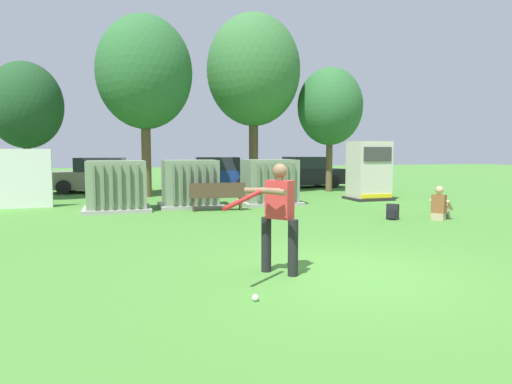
% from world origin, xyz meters
% --- Properties ---
extents(ground_plane, '(96.00, 96.00, 0.00)m').
position_xyz_m(ground_plane, '(0.00, 0.00, 0.00)').
color(ground_plane, '#478433').
extents(transformer_west, '(2.10, 1.70, 1.62)m').
position_xyz_m(transformer_west, '(-3.45, 8.83, 0.79)').
color(transformer_west, '#9E9B93').
rests_on(transformer_west, ground).
extents(transformer_mid_west, '(2.10, 1.70, 1.62)m').
position_xyz_m(transformer_mid_west, '(-1.04, 9.18, 0.79)').
color(transformer_mid_west, '#9E9B93').
rests_on(transformer_mid_west, ground).
extents(transformer_mid_east, '(2.10, 1.70, 1.62)m').
position_xyz_m(transformer_mid_east, '(1.82, 9.11, 0.79)').
color(transformer_mid_east, '#9E9B93').
rests_on(transformer_mid_east, ground).
extents(generator_enclosure, '(1.60, 1.40, 2.30)m').
position_xyz_m(generator_enclosure, '(6.10, 9.49, 1.14)').
color(generator_enclosure, '#262626').
rests_on(generator_enclosure, ground).
extents(park_bench, '(1.83, 0.57, 0.92)m').
position_xyz_m(park_bench, '(-0.35, 7.92, 0.54)').
color(park_bench, '#4C3828').
rests_on(park_bench, ground).
extents(batter, '(1.37, 1.26, 1.74)m').
position_xyz_m(batter, '(-1.03, 0.25, 0.98)').
color(batter, black).
rests_on(batter, ground).
extents(sports_ball, '(0.09, 0.09, 0.09)m').
position_xyz_m(sports_ball, '(-1.73, -0.86, 0.04)').
color(sports_ball, white).
rests_on(sports_ball, ground).
extents(seated_spectator, '(0.78, 0.68, 0.96)m').
position_xyz_m(seated_spectator, '(5.25, 4.26, 0.38)').
color(seated_spectator, tan).
rests_on(seated_spectator, ground).
extents(backpack, '(0.38, 0.38, 0.44)m').
position_xyz_m(backpack, '(3.99, 4.67, 0.21)').
color(backpack, black).
rests_on(backpack, ground).
extents(tree_left, '(2.80, 2.80, 5.35)m').
position_xyz_m(tree_left, '(-6.76, 13.18, 3.67)').
color(tree_left, brown).
rests_on(tree_left, ground).
extents(tree_center_left, '(3.92, 3.92, 7.48)m').
position_xyz_m(tree_center_left, '(-2.25, 13.20, 5.13)').
color(tree_center_left, brown).
rests_on(tree_center_left, ground).
extents(tree_center_right, '(4.24, 4.24, 8.09)m').
position_xyz_m(tree_center_right, '(2.60, 13.73, 5.55)').
color(tree_center_right, brown).
rests_on(tree_center_right, ground).
extents(tree_right, '(3.04, 3.04, 5.82)m').
position_xyz_m(tree_right, '(6.20, 13.23, 3.99)').
color(tree_right, brown).
rests_on(tree_right, ground).
extents(parked_car_left_of_center, '(4.40, 2.37, 1.62)m').
position_xyz_m(parked_car_left_of_center, '(-4.29, 15.98, 0.75)').
color(parked_car_left_of_center, gray).
rests_on(parked_car_left_of_center, ground).
extents(parked_car_right_of_center, '(4.36, 2.26, 1.62)m').
position_xyz_m(parked_car_right_of_center, '(1.23, 15.92, 0.75)').
color(parked_car_right_of_center, navy).
rests_on(parked_car_right_of_center, ground).
extents(parked_car_rightmost, '(4.35, 2.23, 1.62)m').
position_xyz_m(parked_car_rightmost, '(6.04, 15.82, 0.75)').
color(parked_car_rightmost, black).
rests_on(parked_car_rightmost, ground).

